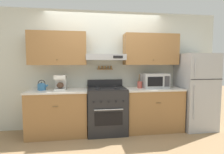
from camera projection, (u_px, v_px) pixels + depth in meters
name	position (u px, v px, depth m)	size (l,w,h in m)	color
ground_plane	(109.00, 138.00, 3.32)	(16.00, 16.00, 0.00)	#937551
wall_back	(105.00, 63.00, 3.83)	(5.20, 0.46, 2.55)	silver
counter_left	(58.00, 112.00, 3.48)	(1.15, 0.67, 0.89)	olive
counter_right	(152.00, 108.00, 3.76)	(1.20, 0.67, 0.89)	olive
stove_range	(107.00, 110.00, 3.60)	(0.78, 0.71, 1.06)	#232326
refrigerator	(195.00, 91.00, 3.82)	(0.69, 0.73, 1.62)	#ADAFB5
tea_kettle	(42.00, 86.00, 3.41)	(0.20, 0.16, 0.20)	teal
coffee_maker	(61.00, 82.00, 3.49)	(0.21, 0.25, 0.29)	white
microwave	(155.00, 81.00, 3.75)	(0.53, 0.37, 0.31)	#ADAFB5
utensil_crock	(140.00, 84.00, 3.69)	(0.10, 0.10, 0.30)	#B24C42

